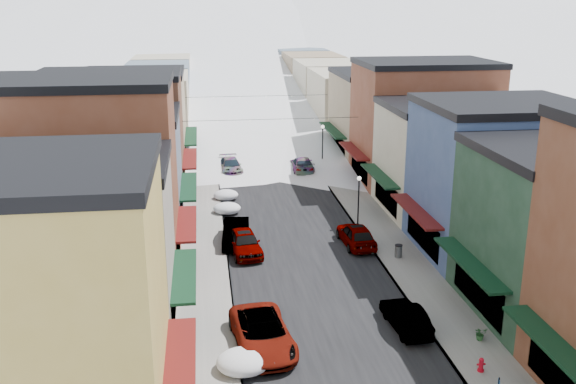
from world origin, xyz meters
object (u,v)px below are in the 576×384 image
object	(u,v)px
car_green_sedan	(406,317)
fire_hydrant	(481,365)
car_dark_hatch	(236,233)
trash_can	(398,251)
streetlamp_near	(359,195)
car_white_suv	(263,333)
car_silver_sedan	(245,242)

from	to	relation	value
car_green_sedan	fire_hydrant	xyz separation A→B (m)	(2.17, -4.64, -0.23)
car_dark_hatch	trash_can	xyz separation A→B (m)	(10.69, -4.36, -0.24)
fire_hydrant	car_green_sedan	bearing A→B (deg)	115.06
fire_hydrant	trash_can	bearing A→B (deg)	88.74
car_dark_hatch	fire_hydrant	xyz separation A→B (m)	(10.38, -18.32, -0.36)
car_dark_hatch	car_green_sedan	bearing A→B (deg)	-53.48
fire_hydrant	trash_can	xyz separation A→B (m)	(0.31, 13.97, 0.12)
car_green_sedan	streetlamp_near	distance (m)	16.12
streetlamp_near	car_white_suv	bearing A→B (deg)	-118.04
car_silver_sedan	streetlamp_near	world-z (taller)	streetlamp_near
fire_hydrant	streetlamp_near	distance (m)	20.72
car_white_suv	car_silver_sedan	size ratio (longest dim) A/B	1.21
car_white_suv	fire_hydrant	distance (m)	10.56
car_silver_sedan	streetlamp_near	xyz separation A→B (m)	(9.01, 4.24, 1.78)
car_white_suv	car_silver_sedan	bearing A→B (deg)	84.03
car_dark_hatch	fire_hydrant	world-z (taller)	car_dark_hatch
car_white_suv	fire_hydrant	world-z (taller)	car_white_suv
car_white_suv	car_dark_hatch	world-z (taller)	car_dark_hatch
car_white_suv	car_green_sedan	xyz separation A→B (m)	(7.72, 0.94, -0.11)
trash_can	car_green_sedan	bearing A→B (deg)	-104.86
car_white_suv	trash_can	distance (m)	14.47
car_white_suv	streetlamp_near	world-z (taller)	streetlamp_near
car_green_sedan	fire_hydrant	bearing A→B (deg)	110.99
car_green_sedan	streetlamp_near	size ratio (longest dim) A/B	1.10
trash_can	streetlamp_near	distance (m)	7.03
car_dark_hatch	streetlamp_near	size ratio (longest dim) A/B	1.29
car_white_suv	fire_hydrant	xyz separation A→B (m)	(9.88, -3.70, -0.35)
car_dark_hatch	fire_hydrant	bearing A→B (deg)	-54.91
car_dark_hatch	trash_can	world-z (taller)	car_dark_hatch
car_white_suv	trash_can	size ratio (longest dim) A/B	6.77
car_silver_sedan	car_green_sedan	distance (m)	14.04
car_silver_sedan	fire_hydrant	xyz separation A→B (m)	(9.90, -16.36, -0.36)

